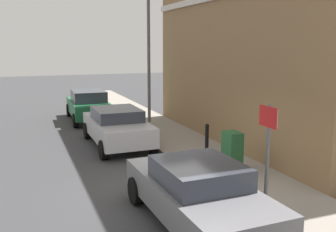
{
  "coord_description": "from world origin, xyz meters",
  "views": [
    {
      "loc": [
        -3.45,
        -8.6,
        3.66
      ],
      "look_at": [
        1.35,
        3.75,
        1.2
      ],
      "focal_mm": 40.96,
      "sensor_mm": 36.0,
      "label": 1
    }
  ],
  "objects_px": {
    "car_green": "(89,105)",
    "utility_cabinet": "(232,154)",
    "car_grey": "(198,193)",
    "street_sign": "(268,142)",
    "bollard_near_cabinet": "(207,138)",
    "lamppost": "(149,53)",
    "car_silver": "(117,126)"
  },
  "relations": [
    {
      "from": "car_green",
      "to": "utility_cabinet",
      "type": "height_order",
      "value": "car_green"
    },
    {
      "from": "car_green",
      "to": "car_grey",
      "type": "bearing_deg",
      "value": -177.84
    },
    {
      "from": "car_green",
      "to": "street_sign",
      "type": "distance_m",
      "value": 12.3
    },
    {
      "from": "car_green",
      "to": "bollard_near_cabinet",
      "type": "relative_size",
      "value": 3.96
    },
    {
      "from": "street_sign",
      "to": "utility_cabinet",
      "type": "bearing_deg",
      "value": 75.73
    },
    {
      "from": "car_green",
      "to": "street_sign",
      "type": "bearing_deg",
      "value": -170.57
    },
    {
      "from": "street_sign",
      "to": "lamppost",
      "type": "relative_size",
      "value": 0.4
    },
    {
      "from": "car_grey",
      "to": "street_sign",
      "type": "relative_size",
      "value": 1.83
    },
    {
      "from": "car_green",
      "to": "bollard_near_cabinet",
      "type": "height_order",
      "value": "car_green"
    },
    {
      "from": "car_grey",
      "to": "bollard_near_cabinet",
      "type": "relative_size",
      "value": 4.04
    },
    {
      "from": "utility_cabinet",
      "to": "bollard_near_cabinet",
      "type": "bearing_deg",
      "value": 86.72
    },
    {
      "from": "car_green",
      "to": "utility_cabinet",
      "type": "xyz_separation_m",
      "value": [
        2.32,
        -9.7,
        -0.09
      ]
    },
    {
      "from": "car_grey",
      "to": "car_green",
      "type": "distance_m",
      "value": 12.02
    },
    {
      "from": "car_grey",
      "to": "street_sign",
      "type": "xyz_separation_m",
      "value": [
        1.55,
        -0.12,
        0.95
      ]
    },
    {
      "from": "street_sign",
      "to": "car_grey",
      "type": "bearing_deg",
      "value": 175.51
    },
    {
      "from": "car_silver",
      "to": "utility_cabinet",
      "type": "distance_m",
      "value": 4.99
    },
    {
      "from": "utility_cabinet",
      "to": "lamppost",
      "type": "height_order",
      "value": "lamppost"
    },
    {
      "from": "utility_cabinet",
      "to": "car_grey",
      "type": "bearing_deg",
      "value": -133.13
    },
    {
      "from": "car_silver",
      "to": "lamppost",
      "type": "relative_size",
      "value": 0.72
    },
    {
      "from": "car_silver",
      "to": "street_sign",
      "type": "distance_m",
      "value": 7.17
    },
    {
      "from": "car_grey",
      "to": "utility_cabinet",
      "type": "distance_m",
      "value": 3.18
    },
    {
      "from": "bollard_near_cabinet",
      "to": "car_green",
      "type": "bearing_deg",
      "value": 106.93
    },
    {
      "from": "bollard_near_cabinet",
      "to": "lamppost",
      "type": "bearing_deg",
      "value": 89.92
    },
    {
      "from": "car_grey",
      "to": "car_silver",
      "type": "relative_size",
      "value": 1.02
    },
    {
      "from": "car_green",
      "to": "utility_cabinet",
      "type": "bearing_deg",
      "value": -165.08
    },
    {
      "from": "street_sign",
      "to": "car_silver",
      "type": "bearing_deg",
      "value": 102.6
    },
    {
      "from": "car_grey",
      "to": "car_silver",
      "type": "xyz_separation_m",
      "value": [
        0.0,
        6.81,
        0.02
      ]
    },
    {
      "from": "car_grey",
      "to": "bollard_near_cabinet",
      "type": "xyz_separation_m",
      "value": [
        2.27,
        4.07,
        -0.01
      ]
    },
    {
      "from": "car_green",
      "to": "street_sign",
      "type": "height_order",
      "value": "street_sign"
    },
    {
      "from": "car_grey",
      "to": "bollard_near_cabinet",
      "type": "height_order",
      "value": "car_grey"
    },
    {
      "from": "utility_cabinet",
      "to": "street_sign",
      "type": "bearing_deg",
      "value": -104.27
    },
    {
      "from": "car_grey",
      "to": "utility_cabinet",
      "type": "relative_size",
      "value": 3.65
    }
  ]
}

